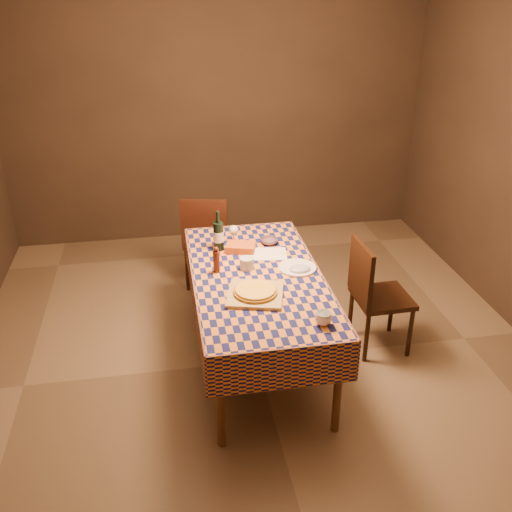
% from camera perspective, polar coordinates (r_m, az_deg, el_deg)
% --- Properties ---
extents(room, '(5.00, 5.10, 2.70)m').
position_cam_1_polar(room, '(3.90, 0.13, 5.59)').
color(room, brown).
rests_on(room, ground).
extents(dining_table, '(0.94, 1.84, 0.77)m').
position_cam_1_polar(dining_table, '(4.18, 0.12, -2.83)').
color(dining_table, brown).
rests_on(dining_table, ground).
extents(cutting_board, '(0.45, 0.45, 0.02)m').
position_cam_1_polar(cutting_board, '(3.88, -0.07, -3.84)').
color(cutting_board, tan).
rests_on(cutting_board, dining_table).
extents(pizza, '(0.33, 0.33, 0.03)m').
position_cam_1_polar(pizza, '(3.87, -0.07, -3.51)').
color(pizza, '#986019').
rests_on(pizza, cutting_board).
extents(pepper_mill, '(0.06, 0.06, 0.20)m').
position_cam_1_polar(pepper_mill, '(4.15, -3.98, -0.44)').
color(pepper_mill, '#532113').
rests_on(pepper_mill, dining_table).
extents(bowl, '(0.15, 0.15, 0.04)m').
position_cam_1_polar(bowl, '(4.61, 1.33, 1.50)').
color(bowl, '#5A404B').
rests_on(bowl, dining_table).
extents(wine_glass, '(0.08, 0.08, 0.15)m').
position_cam_1_polar(wine_glass, '(4.59, -2.26, 2.56)').
color(wine_glass, silver).
rests_on(wine_glass, dining_table).
extents(wine_bottle, '(0.10, 0.10, 0.33)m').
position_cam_1_polar(wine_bottle, '(4.47, -3.77, 2.05)').
color(wine_bottle, black).
rests_on(wine_bottle, dining_table).
extents(deli_tub, '(0.12, 0.12, 0.09)m').
position_cam_1_polar(deli_tub, '(4.21, -0.94, -0.74)').
color(deli_tub, silver).
rests_on(deli_tub, dining_table).
extents(takeout_container, '(0.26, 0.22, 0.06)m').
position_cam_1_polar(takeout_container, '(4.49, -1.56, 0.87)').
color(takeout_container, '#B05017').
rests_on(takeout_container, dining_table).
extents(white_plate, '(0.33, 0.33, 0.02)m').
position_cam_1_polar(white_plate, '(4.24, 4.15, -1.18)').
color(white_plate, white).
rests_on(white_plate, dining_table).
extents(tumbler, '(0.14, 0.14, 0.08)m').
position_cam_1_polar(tumbler, '(3.60, 6.75, -6.20)').
color(tumbler, white).
rests_on(tumbler, dining_table).
extents(flour_patch, '(0.31, 0.26, 0.00)m').
position_cam_1_polar(flour_patch, '(4.45, 1.21, 0.22)').
color(flour_patch, white).
rests_on(flour_patch, dining_table).
extents(flour_bag, '(0.17, 0.14, 0.05)m').
position_cam_1_polar(flour_bag, '(4.19, 4.41, -1.30)').
color(flour_bag, '#A2AFCF').
rests_on(flour_bag, dining_table).
extents(chair_far, '(0.49, 0.50, 0.93)m').
position_cam_1_polar(chair_far, '(5.36, -5.03, 1.99)').
color(chair_far, black).
rests_on(chair_far, ground).
extents(chair_right, '(0.44, 0.43, 0.93)m').
position_cam_1_polar(chair_right, '(4.53, 11.64, -3.43)').
color(chair_right, black).
rests_on(chair_right, ground).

